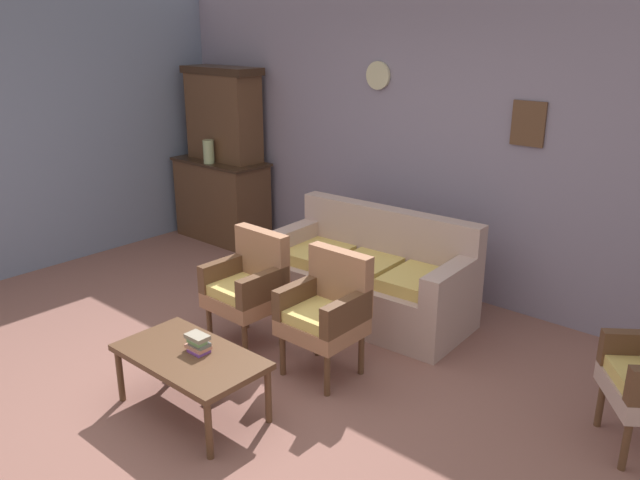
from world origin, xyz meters
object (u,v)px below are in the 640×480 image
at_px(vase_on_cabinet, 209,152).
at_px(armchair_near_cabinet, 248,284).
at_px(floral_couch, 370,279).
at_px(armchair_near_couch_end, 326,309).
at_px(side_cabinet, 222,200).
at_px(coffee_table, 190,360).
at_px(book_stack_on_table, 198,343).

xyz_separation_m(vase_on_cabinet, armchair_near_cabinet, (2.12, -1.39, -0.56)).
relative_size(vase_on_cabinet, floral_couch, 0.14).
relative_size(vase_on_cabinet, armchair_near_couch_end, 0.29).
bearing_deg(floral_couch, vase_on_cabinet, 171.99).
distance_m(side_cabinet, coffee_table, 3.57).
bearing_deg(coffee_table, armchair_near_couch_end, 70.99).
distance_m(vase_on_cabinet, coffee_table, 3.49).
distance_m(floral_couch, armchair_near_cabinet, 1.12).
relative_size(armchair_near_couch_end, book_stack_on_table, 5.65).
xyz_separation_m(vase_on_cabinet, book_stack_on_table, (2.56, -2.23, -0.58)).
relative_size(armchair_near_cabinet, armchair_near_couch_end, 1.00).
distance_m(armchair_near_cabinet, armchair_near_couch_end, 0.76).
bearing_deg(coffee_table, floral_couch, 90.62).
height_order(vase_on_cabinet, armchair_near_cabinet, vase_on_cabinet).
distance_m(vase_on_cabinet, armchair_near_couch_end, 3.22).
distance_m(floral_couch, book_stack_on_table, 1.88).
bearing_deg(floral_couch, armchair_near_cabinet, -111.53).
bearing_deg(vase_on_cabinet, coffee_table, -41.99).
xyz_separation_m(armchair_near_cabinet, armchair_near_couch_end, (0.76, 0.05, 0.00)).
distance_m(vase_on_cabinet, floral_couch, 2.65).
bearing_deg(armchair_near_cabinet, coffee_table, -64.75).
xyz_separation_m(armchair_near_cabinet, book_stack_on_table, (0.44, -0.85, -0.02)).
bearing_deg(book_stack_on_table, vase_on_cabinet, 138.93).
relative_size(side_cabinet, armchair_near_cabinet, 1.28).
height_order(floral_couch, coffee_table, floral_couch).
distance_m(armchair_near_cabinet, book_stack_on_table, 0.96).
distance_m(armchair_near_couch_end, book_stack_on_table, 0.95).
height_order(vase_on_cabinet, book_stack_on_table, vase_on_cabinet).
bearing_deg(vase_on_cabinet, floral_couch, -8.01).
bearing_deg(book_stack_on_table, armchair_near_cabinet, 117.68).
relative_size(coffee_table, book_stack_on_table, 6.28).
relative_size(floral_couch, armchair_near_couch_end, 2.00).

